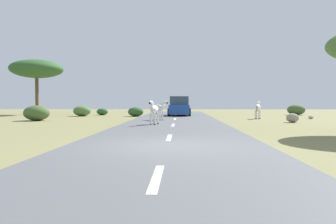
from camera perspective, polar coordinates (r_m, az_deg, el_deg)
ground_plane at (r=9.48m, az=0.10°, el=-6.23°), size 90.00×90.00×0.00m
road at (r=9.48m, az=-0.23°, el=-6.08°), size 6.00×64.00×0.05m
lane_markings at (r=8.49m, az=-0.52°, el=-6.83°), size 0.16×56.00×0.01m
zebra_0 at (r=17.92m, az=-2.50°, el=0.41°), size 0.57×1.45×1.38m
zebra_1 at (r=22.04m, az=-1.62°, el=0.67°), size 1.24×1.07×1.37m
zebra_2 at (r=25.48m, az=15.63°, el=0.75°), size 0.78×1.46×1.44m
car_0 at (r=29.34m, az=2.04°, el=0.94°), size 2.06×4.36×1.74m
tree_2 at (r=35.53m, az=-22.24°, el=7.03°), size 5.23×5.23×5.55m
bush_0 at (r=28.70m, az=-5.75°, el=0.04°), size 1.38×1.24×0.83m
bush_1 at (r=32.04m, az=-11.56°, el=0.06°), size 1.11×1.00×0.66m
bush_2 at (r=30.09m, az=-14.98°, el=0.18°), size 1.57×1.42×0.94m
bush_3 at (r=24.09m, az=-22.25°, el=-0.17°), size 1.77×1.59×1.06m
bush_4 at (r=33.90m, az=21.74°, el=0.36°), size 1.71×1.54×1.02m
rock_0 at (r=21.85m, az=21.17°, el=-0.98°), size 0.78×0.68×0.58m
rock_1 at (r=26.80m, az=23.97°, el=-0.86°), size 0.39×0.32×0.25m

